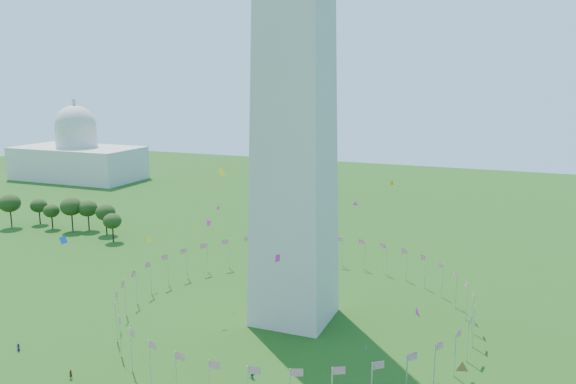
% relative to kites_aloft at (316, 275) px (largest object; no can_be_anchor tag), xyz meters
% --- Properties ---
extents(flag_ring, '(80.24, 80.24, 9.00)m').
position_rel_kites_aloft_xyz_m(flag_ring, '(-13.97, 25.57, -16.54)').
color(flag_ring, silver).
rests_on(flag_ring, ground).
extents(capitol_building, '(70.00, 35.00, 46.00)m').
position_rel_kites_aloft_xyz_m(capitol_building, '(-193.97, 155.57, 1.96)').
color(capitol_building, beige).
rests_on(capitol_building, ground).
extents(kites_aloft, '(114.24, 68.84, 34.48)m').
position_rel_kites_aloft_xyz_m(kites_aloft, '(0.00, 0.00, 0.00)').
color(kites_aloft, '#CC2699').
rests_on(kites_aloft, ground).
extents(tree_line_west, '(55.52, 15.48, 12.45)m').
position_rel_kites_aloft_xyz_m(tree_line_west, '(-120.70, 66.38, -15.45)').
color(tree_line_west, '#2A4617').
rests_on(tree_line_west, ground).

